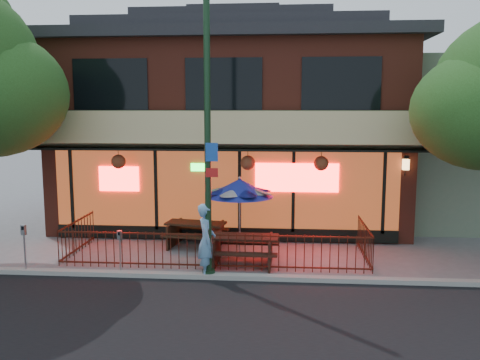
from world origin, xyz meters
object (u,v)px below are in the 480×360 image
Objects in this scene: picnic_table_right at (243,246)px; parking_meter_far at (24,241)px; parking_meter_near at (120,245)px; pedestrian at (207,240)px; picnic_table_left at (196,231)px; street_light at (208,154)px; patio_umbrella at (240,188)px.

parking_meter_far reaches higher than picnic_table_right.
parking_meter_near is 0.91× the size of parking_meter_far.
pedestrian reaches higher than parking_meter_near.
pedestrian reaches higher than picnic_table_left.
street_light is 6.01× the size of parking_meter_near.
parking_meter_far is (-4.73, -0.13, -0.08)m from pedestrian.
picnic_table_left is at bearing 133.26° from picnic_table_right.
picnic_table_left is 2.33m from picnic_table_right.
parking_meter_near is at bearing -117.99° from picnic_table_left.
picnic_table_left is at bearing 62.01° from parking_meter_near.
street_light is 3.29m from parking_meter_near.
parking_meter_near is 2.50m from parking_meter_far.
parking_meter_near is at bearing 83.71° from pedestrian.
parking_meter_near is at bearing -141.43° from patio_umbrella.
parking_meter_near is (-2.24, -0.05, -0.16)m from pedestrian.
patio_umbrella is (0.60, 2.31, -1.20)m from street_light.
patio_umbrella is at bearing 23.88° from parking_meter_far.
pedestrian is (-0.06, 0.05, -2.20)m from street_light.
patio_umbrella is 1.20× the size of pedestrian.
picnic_table_left is 1.05× the size of pedestrian.
pedestrian is at bearing -129.09° from picnic_table_right.
pedestrian is 1.63× the size of parking_meter_near.
picnic_table_left is 1.71× the size of parking_meter_near.
street_light is 3.07× the size of patio_umbrella.
picnic_table_right is at bearing -80.56° from patio_umbrella.
patio_umbrella is (1.40, -0.50, 1.44)m from picnic_table_left.
picnic_table_left is 3.18m from parking_meter_near.
picnic_table_left is at bearing 160.45° from patio_umbrella.
patio_umbrella reaches higher than pedestrian.
picnic_table_right is at bearing 11.93° from parking_meter_far.
patio_umbrella reaches higher than picnic_table_right.
picnic_table_right is at bearing -46.74° from picnic_table_left.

